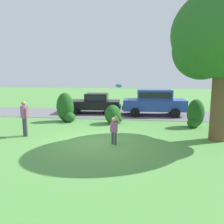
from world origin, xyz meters
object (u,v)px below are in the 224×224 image
at_px(frisbee, 119,86).
at_px(parked_sedan, 94,102).
at_px(oak_tree_large, 223,39).
at_px(parked_suv, 154,101).
at_px(adult_onlooker, 24,117).
at_px(child_thrower, 114,128).

bearing_deg(frisbee, parked_sedan, 110.55).
relative_size(oak_tree_large, parked_suv, 1.42).
bearing_deg(parked_suv, adult_onlooker, -134.38).
height_order(parked_suv, frisbee, frisbee).
bearing_deg(oak_tree_large, child_thrower, -161.96).
relative_size(frisbee, adult_onlooker, 0.16).
distance_m(child_thrower, adult_onlooker, 4.60).
relative_size(oak_tree_large, parked_sedan, 1.50).
bearing_deg(child_thrower, oak_tree_large, 18.04).
distance_m(parked_sedan, frisbee, 7.86).
distance_m(parked_sedan, adult_onlooker, 7.34).
relative_size(parked_suv, frisbee, 16.90).
distance_m(oak_tree_large, parked_sedan, 10.32).
bearing_deg(parked_sedan, oak_tree_large, -41.13).
xyz_separation_m(parked_sedan, parked_suv, (4.62, -0.36, 0.23)).
xyz_separation_m(parked_sedan, adult_onlooker, (-1.95, -7.08, 0.13)).
xyz_separation_m(parked_suv, child_thrower, (-2.04, -7.49, -0.36)).
bearing_deg(frisbee, child_thrower, -100.34).
bearing_deg(frisbee, adult_onlooker, 178.55).
height_order(oak_tree_large, child_thrower, oak_tree_large).
relative_size(child_thrower, adult_onlooker, 0.74).
bearing_deg(adult_onlooker, oak_tree_large, 4.63).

